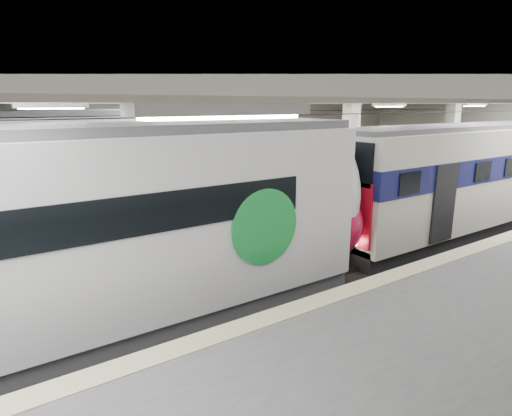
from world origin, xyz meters
TOP-DOWN VIEW (x-y plane):
  - station_hall at (0.00, -1.74)m, footprint 36.00×24.00m
  - modern_emu at (-4.70, -0.00)m, footprint 14.29×2.95m
  - older_rer at (7.91, 0.00)m, footprint 12.73×2.81m

SIDE VIEW (x-z plane):
  - older_rer at x=7.91m, z-range 0.10..4.34m
  - modern_emu at x=-4.70m, z-range -0.04..4.55m
  - station_hall at x=0.00m, z-range 0.37..6.12m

